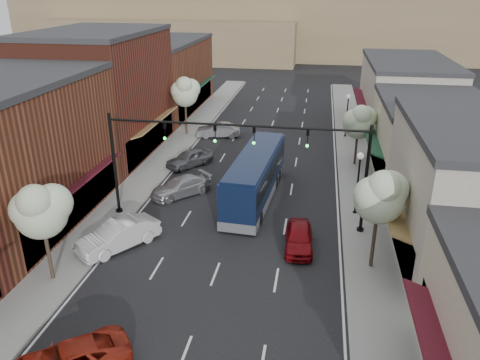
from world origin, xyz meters
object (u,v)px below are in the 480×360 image
at_px(signal_mast_right, 327,161).
at_px(coach_bus, 255,176).
at_px(tree_left_far, 185,91).
at_px(red_hatchback, 299,238).
at_px(tree_right_far, 359,121).
at_px(tree_right_near, 381,195).
at_px(parked_car_e, 218,130).
at_px(lamp_post_near, 359,173).
at_px(signal_mast_left, 148,151).
at_px(tree_left_near, 41,209).
at_px(parked_car_b, 118,235).
at_px(lamp_post_far, 347,109).
at_px(parked_car_c, 181,187).
at_px(parked_car_d, 190,158).

xyz_separation_m(signal_mast_right, coach_bus, (-4.82, 3.85, -2.83)).
xyz_separation_m(tree_left_far, red_hatchback, (12.53, -20.46, -3.92)).
bearing_deg(tree_right_far, tree_left_far, 160.13).
bearing_deg(tree_right_near, parked_car_e, 121.08).
height_order(tree_right_far, parked_car_e, tree_right_far).
distance_m(lamp_post_near, parked_car_e, 20.23).
xyz_separation_m(signal_mast_left, tree_right_far, (13.97, 11.95, -0.63)).
distance_m(signal_mast_right, lamp_post_near, 3.69).
bearing_deg(tree_right_near, tree_left_near, -166.45).
relative_size(signal_mast_left, parked_car_b, 1.65).
relative_size(tree_right_near, lamp_post_far, 1.34).
xyz_separation_m(red_hatchback, parked_car_c, (-8.98, 6.12, -0.01)).
xyz_separation_m(signal_mast_right, tree_left_near, (-13.87, -8.05, -0.40)).
bearing_deg(tree_left_near, signal_mast_left, 71.90).
height_order(tree_left_near, parked_car_e, tree_left_near).
relative_size(tree_left_far, coach_bus, 0.54).
distance_m(tree_right_far, parked_car_d, 14.57).
height_order(tree_right_near, parked_car_d, tree_right_near).
relative_size(parked_car_d, parked_car_e, 0.98).
bearing_deg(tree_left_far, parked_car_d, -72.78).
bearing_deg(lamp_post_far, signal_mast_right, -96.22).
bearing_deg(tree_left_far, lamp_post_far, 7.30).
distance_m(tree_right_far, parked_car_e, 15.00).
height_order(signal_mast_right, tree_right_far, signal_mast_right).
distance_m(tree_left_far, parked_car_d, 9.65).
bearing_deg(tree_left_near, parked_car_c, 73.07).
bearing_deg(parked_car_d, tree_right_near, -7.19).
distance_m(signal_mast_left, parked_car_b, 5.71).
xyz_separation_m(signal_mast_left, parked_car_d, (-0.02, 9.50, -3.89)).
xyz_separation_m(tree_right_near, parked_car_b, (-14.55, -0.17, -3.63)).
height_order(lamp_post_near, coach_bus, lamp_post_near).
relative_size(tree_left_near, lamp_post_near, 1.28).
height_order(tree_right_near, lamp_post_far, tree_right_near).
height_order(tree_right_far, parked_car_b, tree_right_far).
xyz_separation_m(signal_mast_left, parked_car_e, (0.65, 18.03, -3.90)).
bearing_deg(tree_right_near, tree_left_far, 127.04).
relative_size(tree_left_far, parked_car_b, 1.23).
height_order(tree_right_near, lamp_post_near, tree_right_near).
bearing_deg(signal_mast_left, parked_car_c, 75.73).
bearing_deg(parked_car_b, parked_car_e, 122.01).
height_order(tree_right_near, parked_car_c, tree_right_near).
distance_m(signal_mast_right, signal_mast_left, 11.24).
relative_size(red_hatchback, parked_car_c, 0.87).
height_order(tree_left_near, parked_car_d, tree_left_near).
distance_m(tree_right_near, lamp_post_near, 6.74).
height_order(lamp_post_near, red_hatchback, lamp_post_near).
bearing_deg(parked_car_d, signal_mast_right, -3.25).
height_order(tree_left_far, parked_car_e, tree_left_far).
distance_m(tree_left_near, red_hatchback, 14.15).
relative_size(coach_bus, parked_car_b, 2.29).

